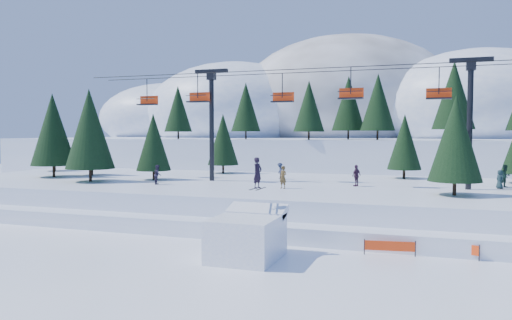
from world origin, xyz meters
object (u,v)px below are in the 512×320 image
(jump_kicker, at_px, (247,235))
(chairlift, at_px, (325,105))
(banner_near, at_px, (390,246))
(banner_far, at_px, (454,247))

(jump_kicker, xyz_separation_m, chairlift, (1.02, 16.72, 8.03))
(banner_near, bearing_deg, jump_kicker, -156.57)
(jump_kicker, height_order, banner_near, jump_kicker)
(banner_near, height_order, banner_far, same)
(jump_kicker, relative_size, chairlift, 0.12)
(jump_kicker, distance_m, chairlift, 18.58)
(jump_kicker, height_order, banner_far, jump_kicker)
(banner_near, bearing_deg, banner_far, 14.67)
(jump_kicker, bearing_deg, banner_far, 20.77)
(chairlift, xyz_separation_m, banner_near, (6.39, -13.51, -8.78))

